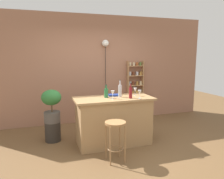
% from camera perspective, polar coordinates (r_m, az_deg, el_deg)
% --- Properties ---
extents(ground, '(12.00, 12.00, 0.00)m').
position_cam_1_polar(ground, '(4.32, 1.69, -15.28)').
color(ground, brown).
extents(back_wall, '(6.40, 0.10, 2.80)m').
position_cam_1_polar(back_wall, '(5.82, -4.77, 5.30)').
color(back_wall, '#9E6B51').
rests_on(back_wall, ground).
extents(kitchen_counter, '(1.55, 0.70, 0.95)m').
position_cam_1_polar(kitchen_counter, '(4.42, 0.39, -8.11)').
color(kitchen_counter, '#A87F51').
rests_on(kitchen_counter, ground).
extents(bar_stool, '(0.35, 0.35, 0.68)m').
position_cam_1_polar(bar_stool, '(3.71, 0.88, -10.98)').
color(bar_stool, '#997047').
rests_on(bar_stool, ground).
extents(spice_shelf, '(0.46, 0.14, 1.61)m').
position_cam_1_polar(spice_shelf, '(6.12, 6.02, 0.09)').
color(spice_shelf, tan).
rests_on(spice_shelf, ground).
extents(plant_stool, '(0.32, 0.32, 0.41)m').
position_cam_1_polar(plant_stool, '(4.79, -15.17, -10.49)').
color(plant_stool, '#2D2823').
rests_on(plant_stool, ground).
extents(potted_plant, '(0.40, 0.36, 0.68)m').
position_cam_1_polar(potted_plant, '(4.63, -15.47, -3.67)').
color(potted_plant, '#514C47').
rests_on(potted_plant, plant_stool).
extents(bottle_vinegar, '(0.08, 0.08, 0.26)m').
position_cam_1_polar(bottle_vinegar, '(4.29, -1.53, -0.83)').
color(bottle_vinegar, '#236638').
rests_on(bottle_vinegar, kitchen_counter).
extents(bottle_spirits_clear, '(0.06, 0.06, 0.30)m').
position_cam_1_polar(bottle_spirits_clear, '(4.23, 4.86, -0.78)').
color(bottle_spirits_clear, maroon).
rests_on(bottle_spirits_clear, kitchen_counter).
extents(bottle_sauce_amber, '(0.07, 0.07, 0.34)m').
position_cam_1_polar(bottle_sauce_amber, '(4.35, 2.10, -0.26)').
color(bottle_sauce_amber, '#B2B2B7').
rests_on(bottle_sauce_amber, kitchen_counter).
extents(wine_glass_left, '(0.07, 0.07, 0.16)m').
position_cam_1_polar(wine_glass_left, '(4.51, 6.04, -0.15)').
color(wine_glass_left, silver).
rests_on(wine_glass_left, kitchen_counter).
extents(wine_glass_center, '(0.07, 0.07, 0.16)m').
position_cam_1_polar(wine_glass_center, '(4.23, 7.20, -0.78)').
color(wine_glass_center, silver).
rests_on(wine_glass_center, kitchen_counter).
extents(wine_glass_right, '(0.07, 0.07, 0.16)m').
position_cam_1_polar(wine_glass_right, '(4.14, 0.18, -0.93)').
color(wine_glass_right, silver).
rests_on(wine_glass_right, kitchen_counter).
extents(cookbook, '(0.24, 0.19, 0.03)m').
position_cam_1_polar(cookbook, '(4.47, 0.42, -1.45)').
color(cookbook, navy).
rests_on(cookbook, kitchen_counter).
extents(pendant_globe_light, '(0.18, 0.18, 2.16)m').
position_cam_1_polar(pendant_globe_light, '(5.78, -1.75, 11.48)').
color(pendant_globe_light, black).
rests_on(pendant_globe_light, ground).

